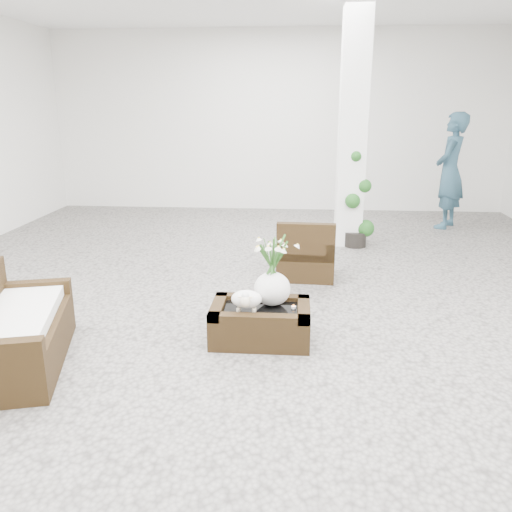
# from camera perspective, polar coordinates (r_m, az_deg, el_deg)

# --- Properties ---
(ground) EXTENTS (11.00, 11.00, 0.00)m
(ground) POSITION_cam_1_polar(r_m,az_deg,el_deg) (5.61, 0.08, -5.79)
(ground) COLOR gray
(ground) RESTS_ON ground
(column) EXTENTS (0.40, 0.40, 3.50)m
(column) POSITION_cam_1_polar(r_m,az_deg,el_deg) (8.03, 10.50, 13.50)
(column) COLOR white
(column) RESTS_ON ground
(coffee_table) EXTENTS (0.90, 0.60, 0.31)m
(coffee_table) POSITION_cam_1_polar(r_m,az_deg,el_deg) (4.86, 0.50, -7.43)
(coffee_table) COLOR #35240F
(coffee_table) RESTS_ON ground
(sheep_figurine) EXTENTS (0.28, 0.23, 0.21)m
(sheep_figurine) POSITION_cam_1_polar(r_m,az_deg,el_deg) (4.68, -1.05, -4.95)
(sheep_figurine) COLOR white
(sheep_figurine) RESTS_ON coffee_table
(planter_narcissus) EXTENTS (0.44, 0.44, 0.80)m
(planter_narcissus) POSITION_cam_1_polar(r_m,az_deg,el_deg) (4.75, 1.80, -0.83)
(planter_narcissus) COLOR white
(planter_narcissus) RESTS_ON coffee_table
(tealight) EXTENTS (0.04, 0.04, 0.03)m
(tealight) POSITION_cam_1_polar(r_m,az_deg,el_deg) (4.80, 4.11, -5.56)
(tealight) COLOR white
(tealight) RESTS_ON coffee_table
(armchair) EXTENTS (0.74, 0.71, 0.75)m
(armchair) POSITION_cam_1_polar(r_m,az_deg,el_deg) (6.58, 5.53, 0.93)
(armchair) COLOR #35240F
(armchair) RESTS_ON ground
(loveseat) EXTENTS (1.04, 1.56, 0.76)m
(loveseat) POSITION_cam_1_polar(r_m,az_deg,el_deg) (4.77, -24.67, -6.59)
(loveseat) COLOR #35240F
(loveseat) RESTS_ON ground
(topiary) EXTENTS (0.38, 0.38, 1.41)m
(topiary) POSITION_cam_1_polar(r_m,az_deg,el_deg) (8.02, 10.97, 5.95)
(topiary) COLOR #194716
(topiary) RESTS_ON ground
(shopper) EXTENTS (0.77, 0.86, 1.98)m
(shopper) POSITION_cam_1_polar(r_m,az_deg,el_deg) (9.69, 20.41, 8.68)
(shopper) COLOR #294A5C
(shopper) RESTS_ON ground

